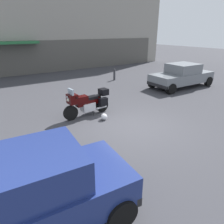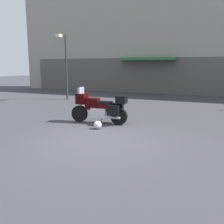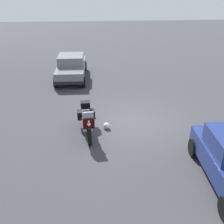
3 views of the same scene
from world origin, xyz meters
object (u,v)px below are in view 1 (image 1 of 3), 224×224
helmet (104,117)px  car_sedan_far (182,75)px  car_hatchback_near (33,194)px  motorcycle (88,102)px  bollard_curbside (114,74)px

helmet → car_sedan_far: car_sedan_far is taller
car_sedan_far → car_hatchback_near: bearing=-151.7°
car_hatchback_near → car_sedan_far: bearing=-149.0°
helmet → car_hatchback_near: car_hatchback_near is taller
motorcycle → car_sedan_far: (7.57, 1.00, 0.16)m
car_sedan_far → bollard_curbside: 4.97m
motorcycle → helmet: (0.33, -0.82, -0.48)m
motorcycle → bollard_curbside: size_ratio=2.54×
motorcycle → car_sedan_far: bearing=-176.8°
car_sedan_far → motorcycle: bearing=-170.8°
helmet → bollard_curbside: size_ratio=0.31×
car_hatchback_near → car_sedan_far: car_hatchback_near is taller
helmet → car_hatchback_near: 5.29m
motorcycle → car_hatchback_near: 5.65m
motorcycle → car_sedan_far: car_sedan_far is taller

